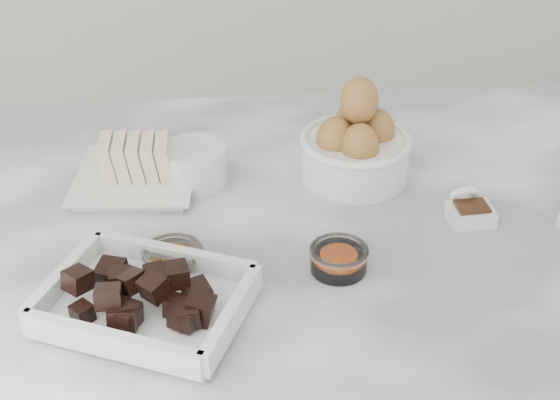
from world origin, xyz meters
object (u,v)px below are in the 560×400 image
at_px(sugar_ramekin, 195,163).
at_px(honey_bowl, 173,260).
at_px(chocolate_dish, 145,296).
at_px(vanilla_spoon, 469,209).
at_px(butter_plate, 133,168).
at_px(egg_bowl, 355,146).
at_px(zest_bowl, 339,258).

distance_m(sugar_ramekin, honey_bowl, 0.19).
xyz_separation_m(chocolate_dish, vanilla_spoon, (0.37, 0.14, -0.01)).
xyz_separation_m(butter_plate, sugar_ramekin, (0.08, -0.00, 0.00)).
height_order(egg_bowl, zest_bowl, egg_bowl).
relative_size(chocolate_dish, zest_bowl, 3.70).
relative_size(chocolate_dish, honey_bowl, 3.59).
distance_m(butter_plate, sugar_ramekin, 0.08).
xyz_separation_m(egg_bowl, zest_bowl, (-0.05, -0.20, -0.03)).
bearing_deg(butter_plate, vanilla_spoon, -16.19).
relative_size(chocolate_dish, egg_bowl, 1.67).
distance_m(chocolate_dish, butter_plate, 0.26).
height_order(chocolate_dish, butter_plate, butter_plate).
height_order(chocolate_dish, sugar_ramekin, chocolate_dish).
bearing_deg(zest_bowl, vanilla_spoon, 26.60).
xyz_separation_m(chocolate_dish, honey_bowl, (0.03, 0.07, -0.01)).
bearing_deg(sugar_ramekin, honey_bowl, -97.31).
bearing_deg(sugar_ramekin, chocolate_dish, -101.06).
height_order(zest_bowl, vanilla_spoon, vanilla_spoon).
relative_size(chocolate_dish, butter_plate, 1.46).
distance_m(butter_plate, zest_bowl, 0.31).
bearing_deg(honey_bowl, vanilla_spoon, 11.73).
height_order(honey_bowl, zest_bowl, same).
bearing_deg(honey_bowl, sugar_ramekin, 82.69).
height_order(butter_plate, honey_bowl, butter_plate).
xyz_separation_m(sugar_ramekin, zest_bowl, (0.15, -0.20, -0.01)).
bearing_deg(butter_plate, sugar_ramekin, -1.58).
bearing_deg(chocolate_dish, zest_bowl, 15.06).
height_order(chocolate_dish, zest_bowl, chocolate_dish).
xyz_separation_m(butter_plate, vanilla_spoon, (0.40, -0.12, -0.01)).
bearing_deg(vanilla_spoon, chocolate_dish, -159.46).
bearing_deg(honey_bowl, chocolate_dish, -110.83).
relative_size(butter_plate, vanilla_spoon, 2.55).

